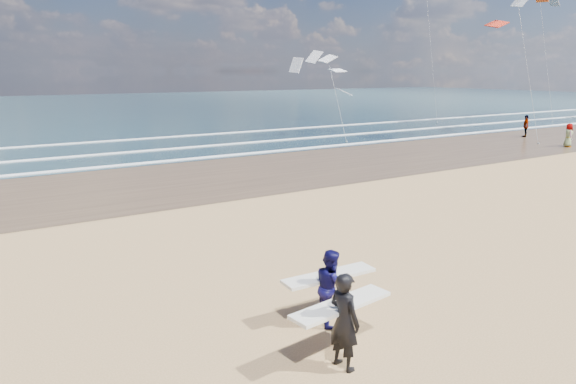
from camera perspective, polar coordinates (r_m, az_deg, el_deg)
wet_sand_strip at (r=36.64m, az=14.74°, el=4.51°), size 220.00×12.00×0.01m
ocean at (r=83.39m, az=-13.37°, el=9.27°), size 220.00×100.00×0.02m
foam_breakers at (r=44.14m, az=5.23°, el=6.37°), size 220.00×11.70×0.05m
surfer_near at (r=9.62m, az=6.23°, el=-13.85°), size 2.25×1.11×1.85m
surfer_far at (r=11.19m, az=4.79°, el=-10.35°), size 2.22×1.13×1.66m
beachgoer_0 at (r=42.08m, az=28.71°, el=5.56°), size 0.93×0.98×1.69m
beachgoer_1 at (r=46.86m, az=24.90°, el=6.66°), size 1.11×1.00×1.81m
kite_0 at (r=44.60m, az=24.66°, el=15.26°), size 6.97×4.87×13.24m
kite_1 at (r=42.04m, az=5.10°, el=11.83°), size 6.17×4.78×7.51m
kite_2 at (r=60.23m, az=26.53°, el=15.37°), size 6.81×4.85×15.52m
kite_5 at (r=58.83m, az=15.54°, el=15.78°), size 4.49×4.59×16.35m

